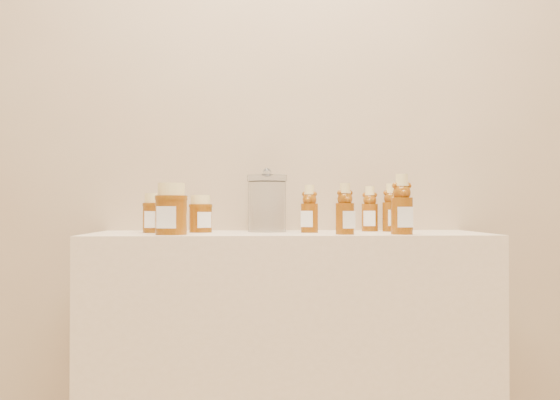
{
  "coord_description": "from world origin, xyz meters",
  "views": [
    {
      "loc": [
        -0.11,
        -0.26,
        0.98
      ],
      "look_at": [
        -0.03,
        1.52,
        1.0
      ],
      "focal_mm": 38.0,
      "sensor_mm": 36.0,
      "label": 1
    }
  ],
  "objects_px": {
    "bear_bottle_back_left": "(310,206)",
    "display_table": "(289,380)",
    "glass_canister": "(267,201)",
    "bear_bottle_front_left": "(345,205)",
    "honey_jar_left": "(155,213)"
  },
  "relations": [
    {
      "from": "glass_canister",
      "to": "display_table",
      "type": "bearing_deg",
      "value": -49.92
    },
    {
      "from": "display_table",
      "to": "bear_bottle_back_left",
      "type": "height_order",
      "value": "bear_bottle_back_left"
    },
    {
      "from": "bear_bottle_back_left",
      "to": "honey_jar_left",
      "type": "xyz_separation_m",
      "value": [
        -0.48,
        0.01,
        -0.02
      ]
    },
    {
      "from": "glass_canister",
      "to": "bear_bottle_front_left",
      "type": "bearing_deg",
      "value": -42.2
    },
    {
      "from": "display_table",
      "to": "honey_jar_left",
      "type": "xyz_separation_m",
      "value": [
        -0.41,
        0.02,
        0.51
      ]
    },
    {
      "from": "bear_bottle_back_left",
      "to": "bear_bottle_front_left",
      "type": "distance_m",
      "value": 0.16
    },
    {
      "from": "bear_bottle_back_left",
      "to": "display_table",
      "type": "bearing_deg",
      "value": -148.6
    },
    {
      "from": "honey_jar_left",
      "to": "glass_canister",
      "type": "bearing_deg",
      "value": 12.57
    },
    {
      "from": "bear_bottle_back_left",
      "to": "glass_canister",
      "type": "relative_size",
      "value": 0.84
    },
    {
      "from": "display_table",
      "to": "bear_bottle_front_left",
      "type": "xyz_separation_m",
      "value": [
        0.15,
        -0.12,
        0.53
      ]
    },
    {
      "from": "display_table",
      "to": "bear_bottle_front_left",
      "type": "height_order",
      "value": "bear_bottle_front_left"
    },
    {
      "from": "honey_jar_left",
      "to": "glass_canister",
      "type": "relative_size",
      "value": 0.61
    },
    {
      "from": "bear_bottle_front_left",
      "to": "bear_bottle_back_left",
      "type": "bearing_deg",
      "value": 108.16
    },
    {
      "from": "bear_bottle_front_left",
      "to": "honey_jar_left",
      "type": "height_order",
      "value": "bear_bottle_front_left"
    },
    {
      "from": "bear_bottle_front_left",
      "to": "glass_canister",
      "type": "height_order",
      "value": "glass_canister"
    }
  ]
}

